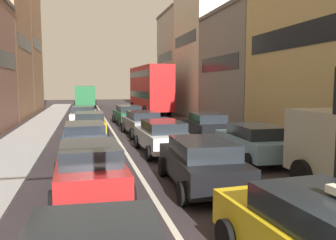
# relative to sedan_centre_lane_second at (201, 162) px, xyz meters

# --- Properties ---
(sidewalk_left) EXTENTS (2.60, 64.00, 0.14)m
(sidewalk_left) POSITION_rel_sedan_centre_lane_second_xyz_m (-6.60, 12.59, -0.73)
(sidewalk_left) COLOR #A8A8A8
(sidewalk_left) RESTS_ON ground
(lane_stripe_left) EXTENTS (0.16, 60.00, 0.01)m
(lane_stripe_left) POSITION_rel_sedan_centre_lane_second_xyz_m (-1.60, 12.59, -0.79)
(lane_stripe_left) COLOR silver
(lane_stripe_left) RESTS_ON ground
(lane_stripe_right) EXTENTS (0.16, 60.00, 0.01)m
(lane_stripe_right) POSITION_rel_sedan_centre_lane_second_xyz_m (1.80, 12.59, -0.79)
(lane_stripe_right) COLOR silver
(lane_stripe_right) RESTS_ON ground
(building_row_right) EXTENTS (7.20, 43.90, 14.09)m
(building_row_right) POSITION_rel_sedan_centre_lane_second_xyz_m (10.00, 15.28, 5.06)
(building_row_right) COLOR #B2ADA3
(building_row_right) RESTS_ON ground
(sedan_centre_lane_second) EXTENTS (2.22, 4.38, 1.49)m
(sedan_centre_lane_second) POSITION_rel_sedan_centre_lane_second_xyz_m (0.00, 0.00, 0.00)
(sedan_centre_lane_second) COLOR black
(sedan_centre_lane_second) RESTS_ON ground
(wagon_left_lane_second) EXTENTS (2.17, 4.35, 1.49)m
(wagon_left_lane_second) POSITION_rel_sedan_centre_lane_second_xyz_m (-3.30, 0.12, 0.00)
(wagon_left_lane_second) COLOR #A51E1E
(wagon_left_lane_second) RESTS_ON ground
(hatchback_centre_lane_third) EXTENTS (2.14, 4.34, 1.49)m
(hatchback_centre_lane_third) POSITION_rel_sedan_centre_lane_second_xyz_m (0.02, 5.33, 0.00)
(hatchback_centre_lane_third) COLOR silver
(hatchback_centre_lane_third) RESTS_ON ground
(sedan_left_lane_third) EXTENTS (2.14, 4.34, 1.49)m
(sedan_left_lane_third) POSITION_rel_sedan_centre_lane_second_xyz_m (-3.42, 5.39, 0.00)
(sedan_left_lane_third) COLOR #194C8C
(sedan_left_lane_third) RESTS_ON ground
(coupe_centre_lane_fourth) EXTENTS (2.26, 4.40, 1.49)m
(coupe_centre_lane_fourth) POSITION_rel_sedan_centre_lane_second_xyz_m (0.05, 11.00, 0.00)
(coupe_centre_lane_fourth) COLOR gray
(coupe_centre_lane_fourth) RESTS_ON ground
(sedan_left_lane_fourth) EXTENTS (2.11, 4.33, 1.49)m
(sedan_left_lane_fourth) POSITION_rel_sedan_centre_lane_second_xyz_m (-3.10, 11.10, 0.00)
(sedan_left_lane_fourth) COLOR #B29319
(sedan_left_lane_fourth) RESTS_ON ground
(sedan_centre_lane_fifth) EXTENTS (2.26, 4.40, 1.49)m
(sedan_centre_lane_fifth) POSITION_rel_sedan_centre_lane_second_xyz_m (-0.05, 17.04, 0.00)
(sedan_centre_lane_fifth) COLOR #19592D
(sedan_centre_lane_fifth) RESTS_ON ground
(sedan_left_lane_fifth) EXTENTS (2.24, 4.39, 1.49)m
(sedan_left_lane_fifth) POSITION_rel_sedan_centre_lane_second_xyz_m (-3.45, 17.09, 0.00)
(sedan_left_lane_fifth) COLOR beige
(sedan_left_lane_fifth) RESTS_ON ground
(sedan_right_lane_behind_truck) EXTENTS (2.20, 4.37, 1.49)m
(sedan_right_lane_behind_truck) POSITION_rel_sedan_centre_lane_second_xyz_m (3.35, 2.94, 0.00)
(sedan_right_lane_behind_truck) COLOR #759EB7
(sedan_right_lane_behind_truck) RESTS_ON ground
(wagon_right_lane_far) EXTENTS (2.23, 4.38, 1.49)m
(wagon_right_lane_far) POSITION_rel_sedan_centre_lane_second_xyz_m (3.39, 8.63, 0.00)
(wagon_right_lane_far) COLOR black
(wagon_right_lane_far) RESTS_ON ground
(bus_mid_queue_primary) EXTENTS (3.12, 10.59, 5.06)m
(bus_mid_queue_primary) POSITION_rel_sedan_centre_lane_second_xyz_m (3.60, 26.76, 2.03)
(bus_mid_queue_primary) COLOR #B21919
(bus_mid_queue_primary) RESTS_ON ground
(bus_far_queue_secondary) EXTENTS (2.95, 10.55, 2.90)m
(bus_far_queue_secondary) POSITION_rel_sedan_centre_lane_second_xyz_m (-3.16, 39.54, 0.96)
(bus_far_queue_secondary) COLOR #1E6033
(bus_far_queue_secondary) RESTS_ON ground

